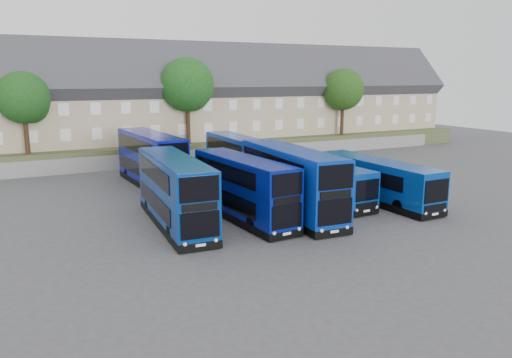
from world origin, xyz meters
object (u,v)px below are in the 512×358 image
(tree_east, at_px, (344,91))
(tree_far, at_px, (348,87))
(dd_front_mid, at_px, (244,190))
(tree_mid, at_px, (188,87))
(coach_east_a, at_px, (320,181))
(dd_front_left, at_px, (175,193))
(tree_west, at_px, (25,100))

(tree_east, xyz_separation_m, tree_far, (6.00, 7.00, 0.34))
(dd_front_mid, bearing_deg, tree_mid, 75.31)
(coach_east_a, distance_m, tree_far, 36.53)
(dd_front_left, height_order, tree_far, tree_far)
(tree_far, bearing_deg, dd_front_left, -140.15)
(tree_west, height_order, tree_far, tree_far)
(coach_east_a, relative_size, tree_west, 1.40)
(dd_front_mid, bearing_deg, tree_west, 113.11)
(tree_mid, distance_m, tree_east, 20.02)
(tree_far, bearing_deg, dd_front_mid, -135.69)
(dd_front_left, bearing_deg, tree_far, 43.53)
(coach_east_a, relative_size, tree_mid, 1.17)
(dd_front_mid, height_order, tree_mid, tree_mid)
(coach_east_a, distance_m, tree_east, 27.42)
(dd_front_left, height_order, tree_west, tree_west)
(tree_mid, distance_m, tree_far, 26.80)
(dd_front_mid, height_order, tree_east, tree_east)
(coach_east_a, bearing_deg, tree_west, 130.21)
(tree_mid, height_order, tree_east, tree_mid)
(dd_front_mid, xyz_separation_m, tree_east, (24.44, 22.72, 5.42))
(tree_mid, bearing_deg, tree_east, -1.43)
(tree_east, bearing_deg, tree_west, -180.00)
(dd_front_left, distance_m, tree_west, 23.73)
(tree_west, relative_size, tree_mid, 0.83)
(coach_east_a, bearing_deg, dd_front_mid, -165.99)
(dd_front_mid, height_order, coach_east_a, dd_front_mid)
(coach_east_a, xyz_separation_m, tree_far, (23.12, 27.57, 6.30))
(dd_front_left, xyz_separation_m, tree_east, (28.82, 22.07, 5.30))
(tree_mid, bearing_deg, tree_west, -178.21)
(tree_west, bearing_deg, dd_front_mid, -63.04)
(dd_front_mid, bearing_deg, tree_far, 40.45)
(dd_front_mid, xyz_separation_m, coach_east_a, (7.32, 2.15, -0.55))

